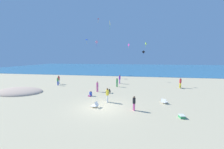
{
  "coord_description": "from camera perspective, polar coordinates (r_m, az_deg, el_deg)",
  "views": [
    {
      "loc": [
        3.24,
        -12.93,
        4.94
      ],
      "look_at": [
        0.0,
        5.86,
        2.56
      ],
      "focal_mm": 22.46,
      "sensor_mm": 36.0,
      "label": 1
    }
  ],
  "objects": [
    {
      "name": "kite_red",
      "position": [
        44.13,
        -5.69,
        21.68
      ],
      "size": [
        0.48,
        0.63,
        1.22
      ],
      "rotation": [
        0.0,
        0.0,
        1.5
      ],
      "color": "red"
    },
    {
      "name": "person_0",
      "position": [
        23.41,
        2.05,
        -2.97
      ],
      "size": [
        0.36,
        0.36,
        1.47
      ],
      "rotation": [
        0.0,
        0.0,
        4.97
      ],
      "color": "green",
      "rests_on": "ground_plane"
    },
    {
      "name": "person_3",
      "position": [
        13.36,
        8.96,
        -11.07
      ],
      "size": [
        0.38,
        0.38,
        1.37
      ],
      "rotation": [
        0.0,
        0.0,
        3.76
      ],
      "color": "#D8599E",
      "rests_on": "ground_plane"
    },
    {
      "name": "kite_black",
      "position": [
        37.19,
        12.71,
        8.91
      ],
      "size": [
        0.81,
        0.17,
        1.55
      ],
      "rotation": [
        0.0,
        0.0,
        6.17
      ],
      "color": "black"
    },
    {
      "name": "kite_pink",
      "position": [
        41.66,
        -6.31,
        12.97
      ],
      "size": [
        0.7,
        0.84,
        1.99
      ],
      "rotation": [
        0.0,
        0.0,
        1.1
      ],
      "color": "pink"
    },
    {
      "name": "person_1",
      "position": [
        25.13,
        26.07,
        -2.82
      ],
      "size": [
        0.42,
        0.42,
        1.6
      ],
      "rotation": [
        0.0,
        0.0,
        3.56
      ],
      "color": "yellow",
      "rests_on": "ground_plane"
    },
    {
      "name": "kite_yellow",
      "position": [
        27.62,
        -0.92,
        20.31
      ],
      "size": [
        0.23,
        0.94,
        1.77
      ],
      "rotation": [
        0.0,
        0.0,
        1.52
      ],
      "color": "yellow"
    },
    {
      "name": "person_2",
      "position": [
        26.19,
        3.13,
        -1.64
      ],
      "size": [
        0.4,
        0.4,
        1.67
      ],
      "rotation": [
        0.0,
        0.0,
        0.25
      ],
      "color": "purple",
      "rests_on": "ground_plane"
    },
    {
      "name": "beach_chair_near_camera",
      "position": [
        14.24,
        -6.84,
        -12.18
      ],
      "size": [
        0.77,
        0.64,
        0.59
      ],
      "rotation": [
        0.0,
        0.0,
        2.93
      ],
      "color": "white",
      "rests_on": "ground_plane"
    },
    {
      "name": "dune_mound",
      "position": [
        23.88,
        -33.61,
        -6.04
      ],
      "size": [
        6.76,
        4.73,
        1.22
      ],
      "primitive_type": "ellipsoid",
      "color": "#CAA88D",
      "rests_on": "ground_plane"
    },
    {
      "name": "beach_chair_mid_beach",
      "position": [
        19.52,
        -1.42,
        -6.82
      ],
      "size": [
        0.69,
        0.55,
        0.54
      ],
      "rotation": [
        0.0,
        0.0,
        3.09
      ],
      "color": "black",
      "rests_on": "ground_plane"
    },
    {
      "name": "cooler_box",
      "position": [
        13.21,
        26.53,
        -15.04
      ],
      "size": [
        0.45,
        0.54,
        0.25
      ],
      "rotation": [
        0.0,
        0.0,
        4.83
      ],
      "color": "#339956",
      "rests_on": "ground_plane"
    },
    {
      "name": "kite_blue",
      "position": [
        36.33,
        -10.3,
        13.89
      ],
      "size": [
        0.87,
        0.86,
        1.3
      ],
      "rotation": [
        0.0,
        0.0,
        0.74
      ],
      "color": "blue"
    },
    {
      "name": "beach_chair_far_right",
      "position": [
        16.25,
        20.46,
        -10.22
      ],
      "size": [
        0.78,
        0.81,
        0.52
      ],
      "rotation": [
        0.0,
        0.0,
        0.95
      ],
      "color": "white",
      "rests_on": "ground_plane"
    },
    {
      "name": "person_7",
      "position": [
        20.17,
        -5.99,
        -4.57
      ],
      "size": [
        0.39,
        0.39,
        1.51
      ],
      "rotation": [
        0.0,
        0.0,
        4.35
      ],
      "color": "#D8599E",
      "rests_on": "ground_plane"
    },
    {
      "name": "kite_magenta",
      "position": [
        30.92,
        6.8,
        11.83
      ],
      "size": [
        0.42,
        0.5,
        0.96
      ],
      "rotation": [
        0.0,
        0.0,
        5.25
      ],
      "color": "#DB3DA8"
    },
    {
      "name": "person_4",
      "position": [
        27.54,
        -20.84,
        -1.78
      ],
      "size": [
        0.4,
        0.4,
        1.58
      ],
      "rotation": [
        0.0,
        0.0,
        2.82
      ],
      "color": "white",
      "rests_on": "ground_plane"
    },
    {
      "name": "person_8",
      "position": [
        26.33,
        -21.22,
        -2.36
      ],
      "size": [
        0.37,
        0.37,
        1.44
      ],
      "rotation": [
        0.0,
        0.0,
        4.35
      ],
      "color": "blue",
      "rests_on": "ground_plane"
    },
    {
      "name": "person_5",
      "position": [
        15.49,
        -1.88,
        -7.96
      ],
      "size": [
        0.34,
        0.34,
        1.58
      ],
      "rotation": [
        0.0,
        0.0,
        3.21
      ],
      "color": "white",
      "rests_on": "ground_plane"
    },
    {
      "name": "ground_plane",
      "position": [
        23.68,
        1.71,
        -4.94
      ],
      "size": [
        120.0,
        120.0,
        0.0
      ],
      "primitive_type": "plane",
      "color": "#C6B58C"
    },
    {
      "name": "ocean_water",
      "position": [
        65.92,
        6.94,
        2.78
      ],
      "size": [
        120.0,
        60.0,
        0.05
      ],
      "primitive_type": "cube",
      "color": "teal",
      "rests_on": "ground_plane"
    },
    {
      "name": "kite_lime",
      "position": [
        26.42,
        13.59,
        12.31
      ],
      "size": [
        0.55,
        0.57,
        0.9
      ],
      "rotation": [
        0.0,
        0.0,
        3.77
      ],
      "color": "#99DB33"
    },
    {
      "name": "person_6",
      "position": [
        18.23,
        -8.74,
        -7.84
      ],
      "size": [
        0.46,
        0.63,
        0.72
      ],
      "rotation": [
        0.0,
        0.0,
        4.41
      ],
      "color": "blue",
      "rests_on": "ground_plane"
    }
  ]
}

